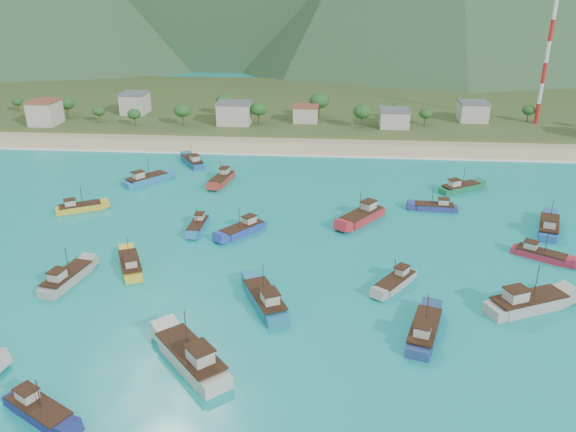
# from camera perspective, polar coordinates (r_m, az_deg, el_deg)

# --- Properties ---
(ground) EXTENTS (600.00, 600.00, 0.00)m
(ground) POSITION_cam_1_polar(r_m,az_deg,el_deg) (94.15, 1.86, -6.01)
(ground) COLOR #0C8B8A
(ground) RESTS_ON ground
(beach) EXTENTS (400.00, 18.00, 1.20)m
(beach) POSITION_cam_1_polar(r_m,az_deg,el_deg) (167.73, 3.34, 7.05)
(beach) COLOR beige
(beach) RESTS_ON ground
(land) EXTENTS (400.00, 110.00, 2.40)m
(land) POSITION_cam_1_polar(r_m,az_deg,el_deg) (227.05, 3.82, 11.20)
(land) COLOR #385123
(land) RESTS_ON ground
(surf_line) EXTENTS (400.00, 2.50, 0.08)m
(surf_line) POSITION_cam_1_polar(r_m,az_deg,el_deg) (158.60, 3.23, 6.13)
(surf_line) COLOR white
(surf_line) RESTS_ON ground
(village) EXTENTS (212.30, 29.61, 7.42)m
(village) POSITION_cam_1_polar(r_m,az_deg,el_deg) (188.52, 3.59, 10.29)
(village) COLOR beige
(village) RESTS_ON ground
(vegetation) EXTENTS (277.15, 26.12, 8.92)m
(vegetation) POSITION_cam_1_polar(r_m,az_deg,el_deg) (189.85, 1.64, 10.58)
(vegetation) COLOR #235623
(vegetation) RESTS_ON ground
(radio_tower) EXTENTS (1.20, 1.20, 39.27)m
(radio_tower) POSITION_cam_1_polar(r_m,az_deg,el_deg) (203.22, 24.72, 13.97)
(radio_tower) COLOR red
(radio_tower) RESTS_ON ground
(boat_0) EXTENTS (9.30, 7.25, 5.47)m
(boat_0) POSITION_cam_1_polar(r_m,az_deg,el_deg) (108.84, 24.19, -3.63)
(boat_0) COLOR #B5263C
(boat_0) RESTS_ON ground
(boat_2) EXTENTS (9.21, 3.36, 5.33)m
(boat_2) POSITION_cam_1_polar(r_m,az_deg,el_deg) (124.04, 14.70, 0.85)
(boat_2) COLOR navy
(boat_2) RESTS_ON ground
(boat_3) EXTENTS (2.76, 8.74, 5.13)m
(boat_3) POSITION_cam_1_polar(r_m,az_deg,el_deg) (112.47, -9.12, -0.99)
(boat_3) COLOR #2678B4
(boat_3) RESTS_ON ground
(boat_4) EXTENTS (8.26, 12.14, 6.97)m
(boat_4) POSITION_cam_1_polar(r_m,az_deg,el_deg) (85.40, -2.31, -8.60)
(boat_4) COLOR teal
(boat_4) RESTS_ON ground
(boat_7) EXTENTS (9.91, 11.79, 7.09)m
(boat_7) POSITION_cam_1_polar(r_m,az_deg,el_deg) (115.44, 7.55, -0.07)
(boat_7) COLOR #B8262F
(boat_7) RESTS_ON ground
(boat_8) EXTENTS (5.15, 11.13, 6.34)m
(boat_8) POSITION_cam_1_polar(r_m,az_deg,el_deg) (98.27, -21.57, -5.93)
(boat_8) COLOR #A29D94
(boat_8) RESTS_ON ground
(boat_9) EXTENTS (8.56, 9.78, 5.96)m
(boat_9) POSITION_cam_1_polar(r_m,az_deg,el_deg) (109.30, -4.62, -1.40)
(boat_9) COLOR #2641A7
(boat_9) RESTS_ON ground
(boat_10) EXTENTS (13.35, 8.85, 7.64)m
(boat_10) POSITION_cam_1_polar(r_m,az_deg,el_deg) (91.61, 23.11, -8.18)
(boat_10) COLOR #ADA49E
(boat_10) RESTS_ON ground
(boat_13) EXTENTS (7.08, 10.45, 6.00)m
(boat_13) POSITION_cam_1_polar(r_m,az_deg,el_deg) (99.23, -15.71, -4.87)
(boat_13) COLOR yellow
(boat_13) RESTS_ON ground
(boat_14) EXTENTS (11.93, 12.71, 7.96)m
(boat_14) POSITION_cam_1_polar(r_m,az_deg,el_deg) (74.44, -9.75, -14.08)
(boat_14) COLOR beige
(boat_14) RESTS_ON ground
(boat_19) EXTENTS (8.19, 10.63, 6.24)m
(boat_19) POSITION_cam_1_polar(r_m,az_deg,el_deg) (152.40, -9.64, 5.43)
(boat_19) COLOR #1E5996
(boat_19) RESTS_ON ground
(boat_20) EXTENTS (6.40, 11.60, 6.57)m
(boat_20) POSITION_cam_1_polar(r_m,az_deg,el_deg) (80.87, 13.65, -11.35)
(boat_20) COLOR navy
(boat_20) RESTS_ON ground
(boat_21) EXTENTS (7.57, 9.12, 5.46)m
(boat_21) POSITION_cam_1_polar(r_m,az_deg,el_deg) (92.43, 10.90, -6.61)
(boat_21) COLOR #AAA49B
(boat_21) RESTS_ON ground
(boat_22) EXTENTS (9.82, 7.18, 5.70)m
(boat_22) POSITION_cam_1_polar(r_m,az_deg,el_deg) (72.46, -24.00, -17.63)
(boat_22) COLOR navy
(boat_22) RESTS_ON ground
(boat_23) EXTENTS (4.84, 10.87, 6.20)m
(boat_23) POSITION_cam_1_polar(r_m,az_deg,el_deg) (137.63, -6.72, 3.71)
(boat_23) COLOR #A43328
(boat_23) RESTS_ON ground
(boat_24) EXTENTS (9.61, 10.56, 6.53)m
(boat_24) POSITION_cam_1_polar(r_m,az_deg,el_deg) (140.52, -14.21, 3.58)
(boat_24) COLOR #2576B2
(boat_24) RESTS_ON ground
(boat_26) EXTENTS (9.56, 7.04, 5.56)m
(boat_26) POSITION_cam_1_polar(r_m,az_deg,el_deg) (127.61, -20.42, 0.77)
(boat_26) COLOR gold
(boat_26) RESTS_ON ground
(boat_28) EXTENTS (10.45, 8.04, 6.13)m
(boat_28) POSITION_cam_1_polar(r_m,az_deg,el_deg) (136.87, 17.07, 2.72)
(boat_28) COLOR #166C43
(boat_28) RESTS_ON ground
(boat_30) EXTENTS (7.11, 11.91, 6.76)m
(boat_30) POSITION_cam_1_polar(r_m,az_deg,el_deg) (120.85, 24.96, -1.07)
(boat_30) COLOR #235AA2
(boat_30) RESTS_ON ground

